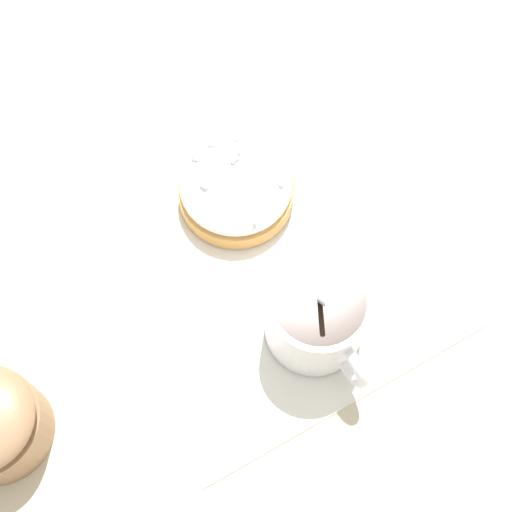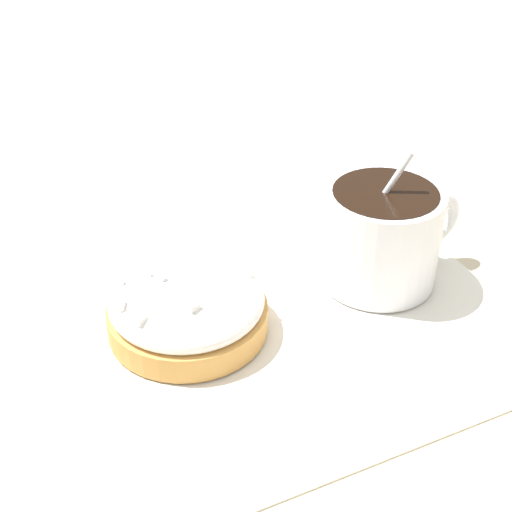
% 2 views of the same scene
% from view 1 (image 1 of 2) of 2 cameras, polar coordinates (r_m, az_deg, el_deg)
% --- Properties ---
extents(ground_plane, '(3.00, 3.00, 0.00)m').
position_cam_1_polar(ground_plane, '(0.62, 0.98, -0.78)').
color(ground_plane, '#C6B793').
extents(paper_napkin, '(0.30, 0.30, 0.00)m').
position_cam_1_polar(paper_napkin, '(0.62, 0.98, -0.72)').
color(paper_napkin, white).
rests_on(paper_napkin, ground_plane).
extents(coffee_cup, '(0.11, 0.08, 0.10)m').
position_cam_1_polar(coffee_cup, '(0.56, 4.95, -4.81)').
color(coffee_cup, white).
rests_on(coffee_cup, paper_napkin).
extents(frosted_pastry, '(0.10, 0.10, 0.04)m').
position_cam_1_polar(frosted_pastry, '(0.63, -1.48, 5.50)').
color(frosted_pastry, '#D19347').
rests_on(frosted_pastry, paper_napkin).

